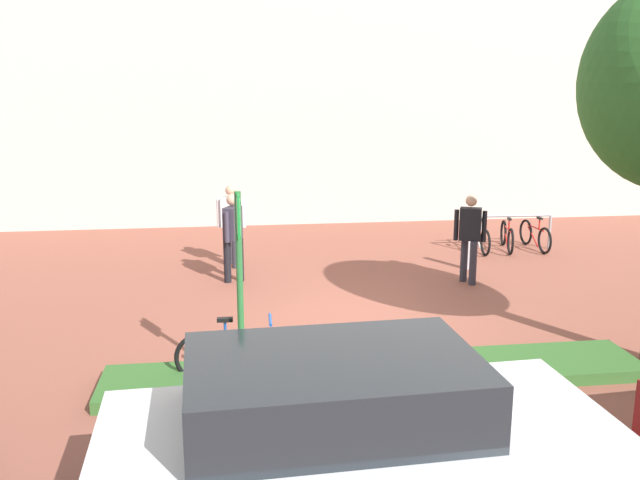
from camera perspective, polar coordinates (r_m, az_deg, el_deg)
ground_plane at (r=11.21m, az=2.90°, el=-6.57°), size 60.00×60.00×0.00m
building_facade at (r=19.04m, az=-1.74°, el=16.63°), size 28.00×1.20×10.00m
planter_strip at (r=8.99m, az=4.87°, el=-11.08°), size 7.00×1.10×0.16m
parking_sign_post at (r=8.29m, az=-6.78°, el=-1.86°), size 0.08×0.36×2.49m
bike_at_sign at (r=8.88m, az=-6.66°, el=-9.54°), size 1.68×0.42×0.86m
bike_rack_cluster at (r=16.31m, az=15.40°, el=0.40°), size 2.11×1.55×0.83m
bollard_steel at (r=14.39m, az=12.22°, el=-0.63°), size 0.16×0.16×0.90m
person_shirt_white at (r=14.30m, az=-7.44°, el=1.66°), size 0.60×0.50×1.72m
person_suited_navy at (r=13.23m, az=12.45°, el=0.57°), size 0.57×0.41×1.72m
person_suited_dark at (r=13.12m, az=-7.31°, el=0.67°), size 0.39×0.56×1.72m
car_white_hatch at (r=6.02m, az=2.53°, el=-16.57°), size 4.38×2.18×1.54m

